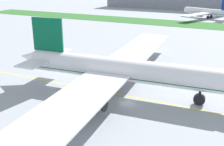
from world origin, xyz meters
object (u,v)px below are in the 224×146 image
(parked_airliner_far_left, at_px, (208,12))
(ground_crew_wingwalker_port, at_px, (72,126))
(airliner_foreground, at_px, (118,70))
(ground_crew_marshaller_front, at_px, (65,131))

(parked_airliner_far_left, bearing_deg, ground_crew_wingwalker_port, -90.62)
(airliner_foreground, xyz_separation_m, ground_crew_marshaller_front, (-0.36, -22.39, -4.96))
(ground_crew_wingwalker_port, bearing_deg, parked_airliner_far_left, 89.38)
(ground_crew_wingwalker_port, height_order, ground_crew_marshaller_front, ground_crew_wingwalker_port)
(airliner_foreground, relative_size, parked_airliner_far_left, 1.67)
(airliner_foreground, height_order, ground_crew_marshaller_front, airliner_foreground)
(airliner_foreground, relative_size, ground_crew_wingwalker_port, 54.05)
(ground_crew_wingwalker_port, bearing_deg, airliner_foreground, 89.50)
(airliner_foreground, distance_m, ground_crew_marshaller_front, 22.94)
(ground_crew_wingwalker_port, height_order, parked_airliner_far_left, parked_airliner_far_left)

